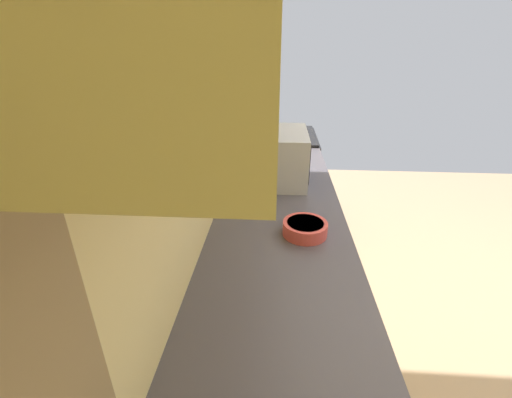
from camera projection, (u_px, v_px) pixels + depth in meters
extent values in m
plane|color=tan|center=(479.00, 336.00, 2.10)|extent=(5.96, 5.96, 0.00)
cube|color=#F1D385|center=(204.00, 114.00, 1.61)|extent=(3.84, 0.12, 2.74)
cube|color=#D6C271|center=(275.00, 327.00, 1.60)|extent=(2.81, 0.62, 0.89)
cube|color=#4D4952|center=(277.00, 248.00, 1.40)|extent=(2.84, 0.65, 0.02)
cube|color=#332819|center=(341.00, 331.00, 1.58)|extent=(0.01, 0.01, 0.82)
cube|color=#332819|center=(328.00, 269.00, 2.00)|extent=(0.01, 0.01, 0.82)
cube|color=#332819|center=(320.00, 230.00, 2.42)|extent=(0.01, 0.01, 0.82)
cube|color=black|center=(279.00, 183.00, 3.19)|extent=(0.72, 0.65, 0.91)
cube|color=black|center=(313.00, 188.00, 3.19)|extent=(0.56, 0.01, 0.50)
cube|color=black|center=(281.00, 135.00, 2.98)|extent=(0.68, 0.62, 0.02)
cube|color=black|center=(247.00, 126.00, 2.97)|extent=(0.68, 0.04, 0.18)
cylinder|color=#38383D|center=(294.00, 138.00, 2.83)|extent=(0.11, 0.11, 0.01)
cylinder|color=#38383D|center=(293.00, 129.00, 3.11)|extent=(0.11, 0.11, 0.01)
cylinder|color=#38383D|center=(267.00, 138.00, 2.84)|extent=(0.11, 0.11, 0.01)
cylinder|color=#38383D|center=(268.00, 129.00, 3.13)|extent=(0.11, 0.11, 0.01)
cube|color=#B7BABF|center=(276.00, 156.00, 2.00)|extent=(0.47, 0.36, 0.30)
cube|color=black|center=(307.00, 159.00, 1.95)|extent=(0.29, 0.01, 0.21)
cube|color=#2D2D33|center=(305.00, 148.00, 2.15)|extent=(0.08, 0.01, 0.21)
cylinder|color=#D84C47|center=(305.00, 228.00, 1.46)|extent=(0.20, 0.20, 0.06)
cylinder|color=#DE464C|center=(305.00, 225.00, 1.46)|extent=(0.16, 0.16, 0.03)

